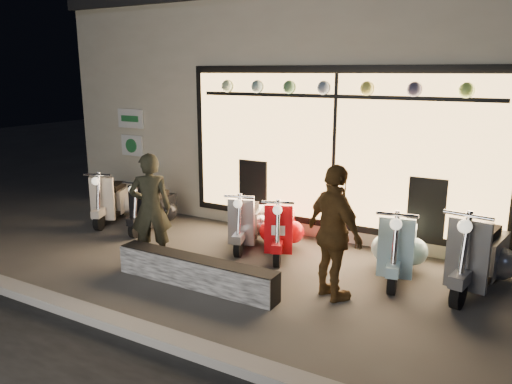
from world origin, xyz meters
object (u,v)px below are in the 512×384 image
(scooter_silver, at_px, (248,222))
(man, at_px, (151,208))
(scooter_red, at_px, (281,228))
(graffiti_barrier, at_px, (196,272))
(woman, at_px, (334,233))

(scooter_silver, bearing_deg, man, -138.28)
(scooter_red, xyz_separation_m, man, (-1.48, -1.34, 0.45))
(graffiti_barrier, relative_size, scooter_silver, 1.86)
(graffiti_barrier, distance_m, scooter_silver, 1.85)
(woman, bearing_deg, scooter_silver, 0.39)
(graffiti_barrier, relative_size, man, 1.45)
(scooter_silver, xyz_separation_m, scooter_red, (0.65, -0.07, 0.01))
(man, bearing_deg, woman, 146.38)
(graffiti_barrier, height_order, scooter_red, scooter_red)
(man, bearing_deg, graffiti_barrier, 122.76)
(graffiti_barrier, xyz_separation_m, man, (-1.10, 0.41, 0.62))
(woman, bearing_deg, scooter_red, -8.98)
(graffiti_barrier, relative_size, scooter_red, 1.86)
(scooter_silver, relative_size, man, 0.78)
(scooter_silver, distance_m, scooter_red, 0.65)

